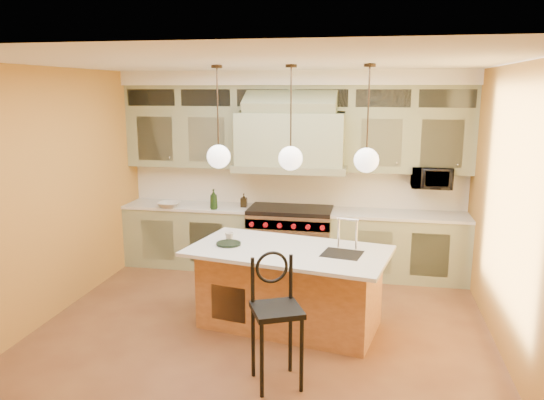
% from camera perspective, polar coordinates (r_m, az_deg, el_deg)
% --- Properties ---
extents(floor, '(5.00, 5.00, 0.00)m').
position_cam_1_polar(floor, '(6.00, -1.33, -14.32)').
color(floor, brown).
rests_on(floor, ground).
extents(ceiling, '(5.00, 5.00, 0.00)m').
position_cam_1_polar(ceiling, '(5.39, -1.48, 14.54)').
color(ceiling, white).
rests_on(ceiling, wall_back).
extents(wall_back, '(5.00, 0.00, 5.00)m').
position_cam_1_polar(wall_back, '(7.94, 2.44, 3.17)').
color(wall_back, '#B88032').
rests_on(wall_back, ground).
extents(wall_front, '(5.00, 0.00, 5.00)m').
position_cam_1_polar(wall_front, '(3.22, -11.02, -10.17)').
color(wall_front, '#B88032').
rests_on(wall_front, ground).
extents(wall_left, '(0.00, 5.00, 5.00)m').
position_cam_1_polar(wall_left, '(6.52, -23.42, 0.28)').
color(wall_left, '#B88032').
rests_on(wall_left, ground).
extents(wall_right, '(0.00, 5.00, 5.00)m').
position_cam_1_polar(wall_right, '(5.56, 24.66, -1.67)').
color(wall_right, '#B88032').
rests_on(wall_right, ground).
extents(back_cabinetry, '(5.00, 0.77, 2.90)m').
position_cam_1_polar(back_cabinetry, '(7.68, 2.14, 2.73)').
color(back_cabinetry, gray).
rests_on(back_cabinetry, floor).
extents(range, '(1.20, 0.74, 0.96)m').
position_cam_1_polar(range, '(7.80, 1.99, -4.24)').
color(range, silver).
rests_on(range, floor).
extents(kitchen_island, '(2.35, 1.55, 1.35)m').
position_cam_1_polar(kitchen_island, '(6.04, 1.95, -9.24)').
color(kitchen_island, brown).
rests_on(kitchen_island, floor).
extents(counter_stool, '(0.56, 0.56, 1.21)m').
position_cam_1_polar(counter_stool, '(4.86, 0.42, -11.87)').
color(counter_stool, black).
rests_on(counter_stool, floor).
extents(microwave, '(0.54, 0.37, 0.30)m').
position_cam_1_polar(microwave, '(7.65, 16.77, 2.34)').
color(microwave, black).
rests_on(microwave, back_cabinetry).
extents(oil_bottle_a, '(0.12, 0.12, 0.30)m').
position_cam_1_polar(oil_bottle_a, '(7.69, -6.30, 0.08)').
color(oil_bottle_a, black).
rests_on(oil_bottle_a, back_cabinetry).
extents(oil_bottle_b, '(0.09, 0.10, 0.20)m').
position_cam_1_polar(oil_bottle_b, '(7.81, -3.05, -0.03)').
color(oil_bottle_b, black).
rests_on(oil_bottle_b, back_cabinetry).
extents(fruit_bowl, '(0.32, 0.32, 0.08)m').
position_cam_1_polar(fruit_bowl, '(7.94, -11.01, -0.50)').
color(fruit_bowl, beige).
rests_on(fruit_bowl, back_cabinetry).
extents(cup, '(0.12, 0.12, 0.10)m').
position_cam_1_polar(cup, '(6.18, -4.61, -3.93)').
color(cup, beige).
rests_on(cup, kitchen_island).
extents(pendant_left, '(0.26, 0.26, 1.11)m').
position_cam_1_polar(pendant_left, '(5.86, -5.77, 4.96)').
color(pendant_left, '#2D2319').
rests_on(pendant_left, ceiling).
extents(pendant_center, '(0.26, 0.26, 1.11)m').
position_cam_1_polar(pendant_center, '(5.68, 2.01, 4.80)').
color(pendant_center, '#2D2319').
rests_on(pendant_center, ceiling).
extents(pendant_right, '(0.26, 0.26, 1.11)m').
position_cam_1_polar(pendant_right, '(5.62, 10.13, 4.54)').
color(pendant_right, '#2D2319').
rests_on(pendant_right, ceiling).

